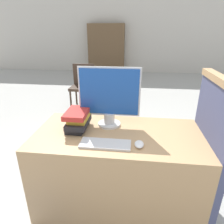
% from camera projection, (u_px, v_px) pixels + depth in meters
% --- Properties ---
extents(wall_back, '(12.00, 0.06, 2.80)m').
position_uv_depth(wall_back, '(135.00, 33.00, 7.19)').
color(wall_back, beige).
rests_on(wall_back, ground_plane).
extents(desk, '(1.37, 0.70, 0.72)m').
position_uv_depth(desk, '(118.00, 169.00, 1.77)').
color(desk, tan).
rests_on(desk, ground_plane).
extents(carrel_divider, '(0.07, 0.67, 1.21)m').
position_uv_depth(carrel_divider, '(207.00, 151.00, 1.58)').
color(carrel_divider, '#474C70').
rests_on(carrel_divider, ground_plane).
extents(monitor, '(0.52, 0.20, 0.51)m').
position_uv_depth(monitor, '(109.00, 97.00, 1.67)').
color(monitor, silver).
rests_on(monitor, desk).
extents(keyboard, '(0.37, 0.14, 0.02)m').
position_uv_depth(keyboard, '(105.00, 144.00, 1.46)').
color(keyboard, silver).
rests_on(keyboard, desk).
extents(mouse, '(0.07, 0.10, 0.03)m').
position_uv_depth(mouse, '(139.00, 144.00, 1.44)').
color(mouse, white).
rests_on(mouse, desk).
extents(book_stack, '(0.18, 0.29, 0.16)m').
position_uv_depth(book_stack, '(78.00, 120.00, 1.67)').
color(book_stack, '#232328').
rests_on(book_stack, desk).
extents(far_chair, '(0.44, 0.44, 0.87)m').
position_uv_depth(far_chair, '(83.00, 84.00, 4.06)').
color(far_chair, '#38281E').
rests_on(far_chair, ground_plane).
extents(bookshelf_far, '(1.31, 0.32, 1.72)m').
position_uv_depth(bookshelf_far, '(106.00, 49.00, 7.29)').
color(bookshelf_far, brown).
rests_on(bookshelf_far, ground_plane).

